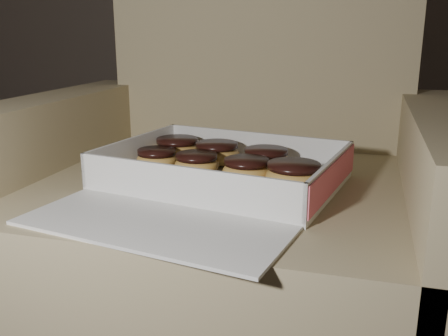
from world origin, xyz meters
TOP-DOWN VIEW (x-y plane):
  - armchair at (0.58, 0.87)m, footprint 0.86×0.72m
  - bakery_box at (0.58, 0.74)m, footprint 0.46×0.51m
  - donut_a at (0.72, 0.75)m, footprint 0.09×0.09m
  - donut_b at (0.53, 0.79)m, footprint 0.08×0.08m
  - donut_c at (0.46, 0.88)m, footprint 0.09×0.09m
  - donut_d at (0.63, 0.77)m, footprint 0.08×0.08m
  - donut_e at (0.55, 0.87)m, footprint 0.09×0.09m
  - donut_f at (0.45, 0.81)m, footprint 0.08×0.08m
  - donut_g at (0.65, 0.85)m, footprint 0.09×0.09m
  - crumb_a at (0.47, 0.77)m, footprint 0.01×0.01m
  - crumb_b at (0.64, 0.69)m, footprint 0.01×0.01m
  - crumb_c at (0.55, 0.69)m, footprint 0.01×0.01m

SIDE VIEW (x-z plane):
  - armchair at x=0.58m, z-range -0.17..0.73m
  - crumb_a at x=0.47m, z-range 0.41..0.41m
  - crumb_b at x=0.64m, z-range 0.41..0.41m
  - crumb_c at x=0.55m, z-range 0.41..0.41m
  - bakery_box at x=0.58m, z-range 0.38..0.45m
  - donut_f at x=0.45m, z-range 0.41..0.45m
  - donut_b at x=0.53m, z-range 0.41..0.45m
  - donut_d at x=0.63m, z-range 0.41..0.45m
  - donut_g at x=0.65m, z-range 0.41..0.45m
  - donut_e at x=0.55m, z-range 0.41..0.45m
  - donut_c at x=0.46m, z-range 0.41..0.45m
  - donut_a at x=0.72m, z-range 0.41..0.46m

